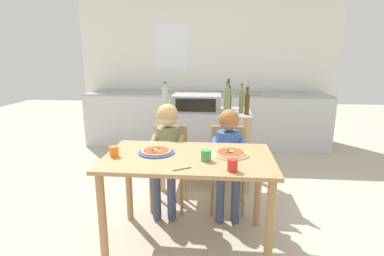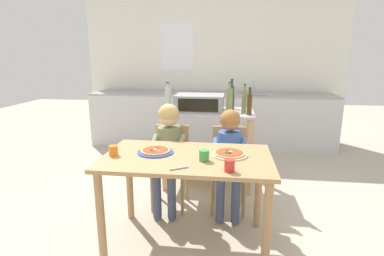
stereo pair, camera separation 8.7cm
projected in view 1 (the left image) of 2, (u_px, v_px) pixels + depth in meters
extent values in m
plane|color=#B7AD99|center=(199.00, 181.00, 3.72)|extent=(12.58, 12.58, 0.00)
cube|color=white|center=(207.00, 65.00, 5.29)|extent=(4.47, 0.12, 2.70)
cube|color=white|center=(172.00, 47.00, 5.21)|extent=(0.56, 0.01, 0.80)
cube|color=silver|center=(205.00, 120.00, 5.11)|extent=(4.02, 0.60, 0.86)
cube|color=#9E9EA3|center=(206.00, 94.00, 5.00)|extent=(4.02, 0.60, 0.03)
cube|color=gray|center=(249.00, 94.00, 4.94)|extent=(0.40, 0.33, 0.02)
cylinder|color=#B7BABF|center=(248.00, 87.00, 5.03)|extent=(0.02, 0.02, 0.20)
cube|color=#B7BABF|center=(206.00, 112.00, 3.48)|extent=(1.03, 0.62, 0.02)
cube|color=tan|center=(205.00, 158.00, 3.61)|extent=(0.94, 0.57, 0.02)
cube|color=tan|center=(162.00, 155.00, 3.36)|extent=(0.05, 0.05, 0.86)
cube|color=tan|center=(248.00, 157.00, 3.28)|extent=(0.05, 0.05, 0.86)
cube|color=tan|center=(170.00, 141.00, 3.89)|extent=(0.05, 0.05, 0.86)
cube|color=tan|center=(244.00, 143.00, 3.80)|extent=(0.05, 0.05, 0.86)
cube|color=#999BA0|center=(197.00, 103.00, 3.46)|extent=(0.55, 0.37, 0.19)
cube|color=black|center=(195.00, 105.00, 3.28)|extent=(0.44, 0.01, 0.14)
cylinder|color=black|center=(213.00, 111.00, 3.27)|extent=(0.02, 0.01, 0.02)
cylinder|color=#1E4723|center=(228.00, 103.00, 3.43)|extent=(0.07, 0.07, 0.19)
cylinder|color=#1E4723|center=(228.00, 92.00, 3.40)|extent=(0.03, 0.03, 0.06)
cylinder|color=black|center=(229.00, 89.00, 3.39)|extent=(0.03, 0.03, 0.01)
cylinder|color=olive|center=(227.00, 101.00, 3.20)|extent=(0.07, 0.07, 0.29)
cylinder|color=olive|center=(228.00, 85.00, 3.16)|extent=(0.03, 0.03, 0.05)
cylinder|color=black|center=(228.00, 82.00, 3.16)|extent=(0.03, 0.03, 0.01)
cylinder|color=#ADB7B2|center=(165.00, 101.00, 3.25)|extent=(0.06, 0.06, 0.28)
cylinder|color=#ADB7B2|center=(165.00, 86.00, 3.21)|extent=(0.03, 0.03, 0.05)
cylinder|color=black|center=(165.00, 83.00, 3.21)|extent=(0.03, 0.03, 0.01)
cylinder|color=#1E4723|center=(228.00, 97.00, 3.60)|extent=(0.06, 0.06, 0.27)
cylinder|color=#1E4723|center=(229.00, 83.00, 3.56)|extent=(0.03, 0.03, 0.07)
cylinder|color=black|center=(229.00, 79.00, 3.55)|extent=(0.03, 0.03, 0.01)
cylinder|color=#4C2D14|center=(247.00, 104.00, 3.24)|extent=(0.05, 0.05, 0.22)
cylinder|color=#4C2D14|center=(248.00, 91.00, 3.20)|extent=(0.03, 0.03, 0.06)
cylinder|color=black|center=(248.00, 88.00, 3.19)|extent=(0.03, 0.03, 0.01)
cylinder|color=olive|center=(241.00, 101.00, 3.34)|extent=(0.05, 0.05, 0.25)
cylinder|color=olive|center=(242.00, 87.00, 3.30)|extent=(0.02, 0.02, 0.06)
cylinder|color=black|center=(242.00, 84.00, 3.29)|extent=(0.02, 0.02, 0.01)
cube|color=#AD7F51|center=(188.00, 158.00, 2.33)|extent=(1.30, 0.76, 0.03)
cylinder|color=#AD7F51|center=(102.00, 220.00, 2.16)|extent=(0.06, 0.06, 0.73)
cylinder|color=#AD7F51|center=(270.00, 228.00, 2.06)|extent=(0.06, 0.06, 0.73)
cylinder|color=#AD7F51|center=(129.00, 183.00, 2.78)|extent=(0.06, 0.06, 0.73)
cylinder|color=#AD7F51|center=(258.00, 188.00, 2.68)|extent=(0.06, 0.06, 0.73)
cube|color=tan|center=(169.00, 166.00, 3.00)|extent=(0.36, 0.36, 0.04)
cube|color=tan|center=(171.00, 143.00, 3.11)|extent=(0.34, 0.03, 0.38)
cylinder|color=tan|center=(182.00, 193.00, 2.89)|extent=(0.03, 0.03, 0.42)
cylinder|color=tan|center=(151.00, 192.00, 2.92)|extent=(0.03, 0.03, 0.42)
cylinder|color=tan|center=(185.00, 181.00, 3.18)|extent=(0.03, 0.03, 0.42)
cylinder|color=tan|center=(157.00, 180.00, 3.21)|extent=(0.03, 0.03, 0.42)
cube|color=tan|center=(228.00, 168.00, 2.96)|extent=(0.36, 0.36, 0.04)
cube|color=tan|center=(228.00, 144.00, 3.07)|extent=(0.34, 0.03, 0.38)
cylinder|color=tan|center=(243.00, 196.00, 2.85)|extent=(0.03, 0.03, 0.42)
cylinder|color=tan|center=(212.00, 194.00, 2.88)|extent=(0.03, 0.03, 0.42)
cylinder|color=tan|center=(241.00, 183.00, 3.14)|extent=(0.03, 0.03, 0.42)
cylinder|color=tan|center=(212.00, 181.00, 3.17)|extent=(0.03, 0.03, 0.42)
cube|color=#424C6B|center=(173.00, 167.00, 2.85)|extent=(0.10, 0.30, 0.10)
cylinder|color=#424C6B|center=(172.00, 197.00, 2.78)|extent=(0.08, 0.08, 0.44)
cube|color=#424C6B|center=(159.00, 167.00, 2.86)|extent=(0.10, 0.30, 0.10)
cylinder|color=#424C6B|center=(157.00, 196.00, 2.79)|extent=(0.08, 0.08, 0.44)
cylinder|color=#7A7F56|center=(180.00, 145.00, 2.83)|extent=(0.06, 0.26, 0.15)
cylinder|color=#7A7F56|center=(153.00, 144.00, 2.85)|extent=(0.06, 0.26, 0.15)
cylinder|color=#7A7F56|center=(168.00, 145.00, 2.95)|extent=(0.22, 0.22, 0.36)
sphere|color=beige|center=(168.00, 116.00, 2.88)|extent=(0.20, 0.20, 0.20)
sphere|color=tan|center=(168.00, 114.00, 2.88)|extent=(0.21, 0.21, 0.21)
cube|color=#424C6B|center=(236.00, 169.00, 2.80)|extent=(0.10, 0.30, 0.10)
cylinder|color=#424C6B|center=(235.00, 199.00, 2.74)|extent=(0.08, 0.08, 0.44)
cube|color=#424C6B|center=(221.00, 169.00, 2.82)|extent=(0.10, 0.30, 0.10)
cylinder|color=#424C6B|center=(220.00, 199.00, 2.75)|extent=(0.08, 0.08, 0.44)
cylinder|color=#3D60A8|center=(243.00, 148.00, 2.79)|extent=(0.06, 0.26, 0.15)
cylinder|color=#3D60A8|center=(215.00, 147.00, 2.81)|extent=(0.06, 0.26, 0.15)
cylinder|color=#3D60A8|center=(228.00, 148.00, 2.91)|extent=(0.22, 0.22, 0.33)
sphere|color=#A37556|center=(229.00, 121.00, 2.84)|extent=(0.18, 0.18, 0.18)
sphere|color=#9E6633|center=(229.00, 119.00, 2.84)|extent=(0.19, 0.19, 0.19)
cylinder|color=#3356B7|center=(156.00, 152.00, 2.40)|extent=(0.29, 0.29, 0.01)
cylinder|color=tan|center=(156.00, 151.00, 2.39)|extent=(0.24, 0.24, 0.01)
cylinder|color=#B23D23|center=(156.00, 150.00, 2.39)|extent=(0.20, 0.20, 0.00)
cylinder|color=#DBC666|center=(160.00, 151.00, 2.34)|extent=(0.02, 0.02, 0.01)
cylinder|color=#563319|center=(158.00, 148.00, 2.43)|extent=(0.03, 0.03, 0.01)
cylinder|color=#563319|center=(152.00, 150.00, 2.37)|extent=(0.03, 0.03, 0.01)
cylinder|color=#386628|center=(154.00, 152.00, 2.33)|extent=(0.03, 0.03, 0.01)
cylinder|color=#DBC666|center=(156.00, 150.00, 2.38)|extent=(0.03, 0.03, 0.01)
cylinder|color=beige|center=(230.00, 154.00, 2.35)|extent=(0.28, 0.28, 0.01)
cylinder|color=tan|center=(231.00, 153.00, 2.35)|extent=(0.25, 0.25, 0.01)
cylinder|color=#B23D23|center=(231.00, 152.00, 2.35)|extent=(0.21, 0.21, 0.00)
cylinder|color=#386628|center=(231.00, 152.00, 2.32)|extent=(0.03, 0.03, 0.01)
cylinder|color=#386628|center=(227.00, 152.00, 2.33)|extent=(0.04, 0.04, 0.01)
cylinder|color=#563319|center=(229.00, 150.00, 2.37)|extent=(0.04, 0.04, 0.01)
cylinder|color=#386628|center=(229.00, 153.00, 2.31)|extent=(0.02, 0.02, 0.01)
cylinder|color=#DBC666|center=(232.00, 151.00, 2.35)|extent=(0.03, 0.03, 0.01)
cylinder|color=#563319|center=(231.00, 153.00, 2.31)|extent=(0.02, 0.02, 0.01)
cylinder|color=green|center=(206.00, 155.00, 2.22)|extent=(0.08, 0.08, 0.08)
cylinder|color=orange|center=(114.00, 151.00, 2.31)|extent=(0.07, 0.07, 0.08)
cylinder|color=red|center=(232.00, 165.00, 2.02)|extent=(0.07, 0.07, 0.08)
cylinder|color=#B7BABF|center=(182.00, 168.00, 2.06)|extent=(0.13, 0.08, 0.01)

